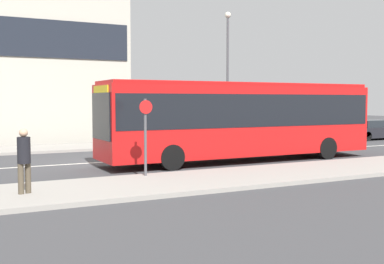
# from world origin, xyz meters

# --- Properties ---
(ground_plane) EXTENTS (120.00, 120.00, 0.00)m
(ground_plane) POSITION_xyz_m (0.00, 0.00, 0.00)
(ground_plane) COLOR #3A3A3D
(sidewalk_near) EXTENTS (44.00, 3.50, 0.13)m
(sidewalk_near) POSITION_xyz_m (0.00, -6.25, 0.07)
(sidewalk_near) COLOR gray
(sidewalk_near) RESTS_ON ground_plane
(sidewalk_far) EXTENTS (44.00, 3.50, 0.13)m
(sidewalk_far) POSITION_xyz_m (0.00, 6.25, 0.07)
(sidewalk_far) COLOR gray
(sidewalk_far) RESTS_ON ground_plane
(lane_centerline) EXTENTS (41.80, 0.16, 0.01)m
(lane_centerline) POSITION_xyz_m (0.00, 0.00, 0.00)
(lane_centerline) COLOR silver
(lane_centerline) RESTS_ON ground_plane
(city_bus) EXTENTS (12.18, 2.54, 3.31)m
(city_bus) POSITION_xyz_m (5.40, -2.26, 1.91)
(city_bus) COLOR red
(city_bus) RESTS_ON ground_plane
(parked_car_0) EXTENTS (4.46, 1.80, 1.35)m
(parked_car_0) POSITION_xyz_m (13.92, 3.57, 0.64)
(parked_car_0) COLOR #4C5156
(parked_car_0) RESTS_ON ground_plane
(parked_car_1) EXTENTS (4.56, 1.82, 1.29)m
(parked_car_1) POSITION_xyz_m (19.53, 3.43, 0.62)
(parked_car_1) COLOR black
(parked_car_1) RESTS_ON ground_plane
(pedestrian_near_stop) EXTENTS (0.34, 0.34, 1.72)m
(pedestrian_near_stop) POSITION_xyz_m (-3.94, -6.29, 1.11)
(pedestrian_near_stop) COLOR #4C4233
(pedestrian_near_stop) RESTS_ON sidewalk_near
(bus_stop_sign) EXTENTS (0.44, 0.12, 2.50)m
(bus_stop_sign) POSITION_xyz_m (0.02, -4.92, 1.60)
(bus_stop_sign) COLOR #4C4C51
(bus_stop_sign) RESTS_ON sidewalk_near
(street_lamp) EXTENTS (0.36, 0.36, 7.61)m
(street_lamp) POSITION_xyz_m (9.12, 4.90, 4.72)
(street_lamp) COLOR #4C4C51
(street_lamp) RESTS_ON sidewalk_far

